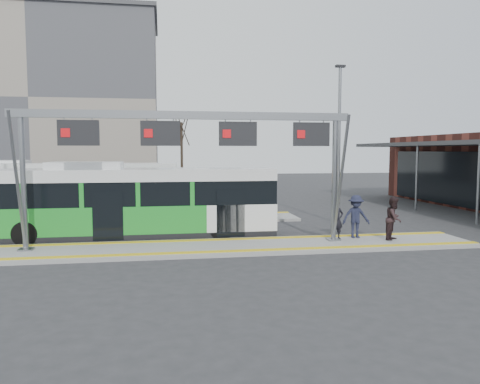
# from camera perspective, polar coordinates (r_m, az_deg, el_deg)

# --- Properties ---
(ground) EXTENTS (120.00, 120.00, 0.00)m
(ground) POSITION_cam_1_polar(r_m,az_deg,el_deg) (18.37, -4.75, -7.03)
(ground) COLOR #2D2D30
(ground) RESTS_ON ground
(platform_main) EXTENTS (22.00, 3.00, 0.15)m
(platform_main) POSITION_cam_1_polar(r_m,az_deg,el_deg) (18.35, -4.76, -6.80)
(platform_main) COLOR gray
(platform_main) RESTS_ON ground
(platform_second) EXTENTS (20.00, 3.00, 0.15)m
(platform_second) POSITION_cam_1_polar(r_m,az_deg,el_deg) (26.30, -14.95, -3.36)
(platform_second) COLOR gray
(platform_second) RESTS_ON ground
(tactile_main) EXTENTS (22.00, 2.65, 0.02)m
(tactile_main) POSITION_cam_1_polar(r_m,az_deg,el_deg) (18.34, -4.76, -6.54)
(tactile_main) COLOR yellow
(tactile_main) RESTS_ON platform_main
(tactile_second) EXTENTS (20.00, 0.35, 0.02)m
(tactile_second) POSITION_cam_1_polar(r_m,az_deg,el_deg) (27.42, -14.72, -2.84)
(tactile_second) COLOR yellow
(tactile_second) RESTS_ON platform_second
(gantry) EXTENTS (13.00, 1.68, 5.20)m
(gantry) POSITION_cam_1_polar(r_m,az_deg,el_deg) (18.20, -6.02, 6.48)
(gantry) COLOR slate
(gantry) RESTS_ON platform_main
(apartment_block) EXTENTS (24.50, 12.50, 18.40)m
(apartment_block) POSITION_cam_1_polar(r_m,az_deg,el_deg) (55.61, -22.83, 10.18)
(apartment_block) COLOR gray
(apartment_block) RESTS_ON ground
(hero_bus) EXTENTS (12.25, 2.61, 3.36)m
(hero_bus) POSITION_cam_1_polar(r_m,az_deg,el_deg) (21.07, -12.80, -1.34)
(hero_bus) COLOR black
(hero_bus) RESTS_ON ground
(bg_bus_green) EXTENTS (12.45, 3.11, 3.09)m
(bg_bus_green) POSITION_cam_1_polar(r_m,az_deg,el_deg) (29.97, -19.58, 0.31)
(bg_bus_green) COLOR black
(bg_bus_green) RESTS_ON ground
(passenger_a) EXTENTS (0.67, 0.51, 1.64)m
(passenger_a) POSITION_cam_1_polar(r_m,az_deg,el_deg) (19.91, 11.71, -3.35)
(passenger_a) COLOR black
(passenger_a) RESTS_ON platform_main
(passenger_b) EXTENTS (1.09, 1.09, 1.79)m
(passenger_b) POSITION_cam_1_polar(r_m,az_deg,el_deg) (20.40, 18.25, -3.08)
(passenger_b) COLOR black
(passenger_b) RESTS_ON platform_main
(passenger_c) EXTENTS (1.22, 0.75, 1.82)m
(passenger_c) POSITION_cam_1_polar(r_m,az_deg,el_deg) (20.44, 13.94, -2.91)
(passenger_c) COLOR #1E2137
(passenger_c) RESTS_ON platform_main
(tree_left) EXTENTS (1.40, 1.40, 9.02)m
(tree_left) POSITION_cam_1_polar(r_m,az_deg,el_deg) (50.33, -15.65, 8.25)
(tree_left) COLOR #382B21
(tree_left) RESTS_ON ground
(tree_mid) EXTENTS (1.40, 1.40, 7.86)m
(tree_mid) POSITION_cam_1_polar(r_m,az_deg,el_deg) (51.33, -7.15, 7.35)
(tree_mid) COLOR #382B21
(tree_mid) RESTS_ON ground
(lamp_east) EXTENTS (0.50, 0.25, 8.28)m
(lamp_east) POSITION_cam_1_polar(r_m,az_deg,el_deg) (25.29, 11.97, 6.17)
(lamp_east) COLOR slate
(lamp_east) RESTS_ON ground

